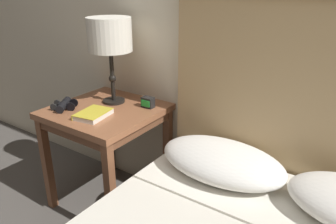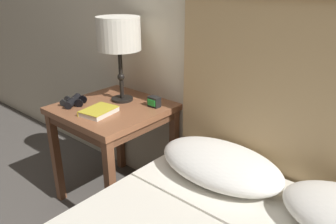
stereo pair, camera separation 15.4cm
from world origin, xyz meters
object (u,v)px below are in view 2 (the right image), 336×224
(book_on_nightstand, at_px, (99,111))
(alarm_clock, at_px, (154,102))
(nightstand, at_px, (113,119))
(binoculars_pair, at_px, (73,101))
(table_lamp, at_px, (119,36))

(book_on_nightstand, bearing_deg, alarm_clock, 60.14)
(book_on_nightstand, bearing_deg, nightstand, 105.74)
(nightstand, xyz_separation_m, alarm_clock, (0.19, 0.15, 0.11))
(binoculars_pair, bearing_deg, nightstand, 36.28)
(book_on_nightstand, relative_size, binoculars_pair, 1.31)
(binoculars_pair, relative_size, alarm_clock, 2.23)
(book_on_nightstand, distance_m, binoculars_pair, 0.22)
(table_lamp, height_order, book_on_nightstand, table_lamp)
(table_lamp, distance_m, binoculars_pair, 0.46)
(book_on_nightstand, xyz_separation_m, binoculars_pair, (-0.22, -0.01, 0.01))
(table_lamp, bearing_deg, binoculars_pair, -123.27)
(table_lamp, relative_size, book_on_nightstand, 2.39)
(table_lamp, distance_m, book_on_nightstand, 0.44)
(nightstand, relative_size, binoculars_pair, 3.99)
(alarm_clock, bearing_deg, table_lamp, -168.68)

